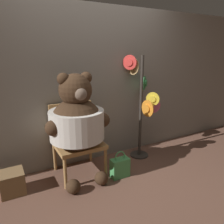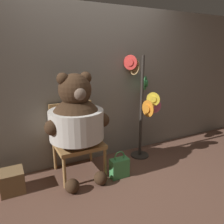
# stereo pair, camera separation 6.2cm
# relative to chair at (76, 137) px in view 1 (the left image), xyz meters

# --- Properties ---
(ground_plane) EXTENTS (14.00, 14.00, 0.00)m
(ground_plane) POSITION_rel_chair_xyz_m (0.34, -0.46, -0.49)
(ground_plane) COLOR brown
(wall_back) EXTENTS (8.00, 0.10, 2.20)m
(wall_back) POSITION_rel_chair_xyz_m (0.34, 0.27, 0.61)
(wall_back) COLOR gray
(wall_back) RESTS_ON ground_plane
(chair) EXTENTS (0.59, 0.55, 0.92)m
(chair) POSITION_rel_chair_xyz_m (0.00, 0.00, 0.00)
(chair) COLOR #B2844C
(chair) RESTS_ON ground_plane
(teddy_bear) EXTENTS (0.80, 0.71, 1.36)m
(teddy_bear) POSITION_rel_chair_xyz_m (-0.04, -0.18, 0.28)
(teddy_bear) COLOR #3D2819
(teddy_bear) RESTS_ON ground_plane
(hat_display_rack) EXTENTS (0.44, 0.59, 1.54)m
(hat_display_rack) POSITION_rel_chair_xyz_m (1.04, -0.03, 0.38)
(hat_display_rack) COLOR #332D28
(hat_display_rack) RESTS_ON ground_plane
(handbag_on_ground) EXTENTS (0.24, 0.13, 0.36)m
(handbag_on_ground) POSITION_rel_chair_xyz_m (0.43, -0.43, -0.36)
(handbag_on_ground) COLOR #479E56
(handbag_on_ground) RESTS_ON ground_plane
(wooden_crate) EXTENTS (0.26, 0.26, 0.26)m
(wooden_crate) POSITION_rel_chair_xyz_m (-0.83, -0.12, -0.36)
(wooden_crate) COLOR brown
(wooden_crate) RESTS_ON ground_plane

